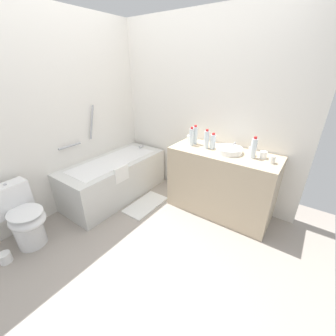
{
  "coord_description": "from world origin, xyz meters",
  "views": [
    {
      "loc": [
        -1.25,
        -1.33,
        1.74
      ],
      "look_at": [
        0.64,
        0.01,
        0.63
      ],
      "focal_mm": 22.79,
      "sensor_mm": 36.0,
      "label": 1
    }
  ],
  "objects_px": {
    "water_bottle_1": "(195,135)",
    "drinking_glass_2": "(272,159)",
    "toilet": "(23,218)",
    "water_bottle_2": "(213,141)",
    "bathtub": "(115,177)",
    "water_bottle_3": "(191,137)",
    "sink_faucet": "(235,146)",
    "water_bottle_0": "(254,148)",
    "water_bottle_4": "(206,139)",
    "drinking_glass_0": "(263,155)",
    "bath_mat": "(146,204)",
    "drinking_glass_3": "(190,139)",
    "drinking_glass_1": "(251,151)",
    "sink_basin": "(229,150)",
    "toilet_paper_roll": "(5,258)"
  },
  "relations": [
    {
      "from": "water_bottle_1",
      "to": "drinking_glass_2",
      "type": "bearing_deg",
      "value": -94.18
    },
    {
      "from": "toilet",
      "to": "water_bottle_2",
      "type": "relative_size",
      "value": 3.52
    },
    {
      "from": "water_bottle_2",
      "to": "bathtub",
      "type": "bearing_deg",
      "value": 113.62
    },
    {
      "from": "bathtub",
      "to": "water_bottle_3",
      "type": "relative_size",
      "value": 6.38
    },
    {
      "from": "sink_faucet",
      "to": "water_bottle_0",
      "type": "height_order",
      "value": "water_bottle_0"
    },
    {
      "from": "water_bottle_4",
      "to": "water_bottle_0",
      "type": "bearing_deg",
      "value": -88.25
    },
    {
      "from": "water_bottle_0",
      "to": "drinking_glass_0",
      "type": "xyz_separation_m",
      "value": [
        0.06,
        -0.1,
        -0.07
      ]
    },
    {
      "from": "drinking_glass_2",
      "to": "toilet",
      "type": "bearing_deg",
      "value": 131.22
    },
    {
      "from": "drinking_glass_0",
      "to": "drinking_glass_2",
      "type": "distance_m",
      "value": 0.14
    },
    {
      "from": "water_bottle_1",
      "to": "sink_faucet",
      "type": "bearing_deg",
      "value": -73.85
    },
    {
      "from": "sink_faucet",
      "to": "drinking_glass_0",
      "type": "bearing_deg",
      "value": -108.71
    },
    {
      "from": "water_bottle_3",
      "to": "bath_mat",
      "type": "relative_size",
      "value": 0.38
    },
    {
      "from": "toilet",
      "to": "drinking_glass_3",
      "type": "xyz_separation_m",
      "value": [
        1.77,
        -0.91,
        0.55
      ]
    },
    {
      "from": "drinking_glass_1",
      "to": "water_bottle_2",
      "type": "bearing_deg",
      "value": 96.53
    },
    {
      "from": "toilet",
      "to": "drinking_glass_3",
      "type": "distance_m",
      "value": 2.07
    },
    {
      "from": "bath_mat",
      "to": "water_bottle_3",
      "type": "bearing_deg",
      "value": -43.59
    },
    {
      "from": "toilet",
      "to": "water_bottle_3",
      "type": "xyz_separation_m",
      "value": [
        1.69,
        -0.98,
        0.61
      ]
    },
    {
      "from": "sink_faucet",
      "to": "drinking_glass_3",
      "type": "bearing_deg",
      "value": 103.46
    },
    {
      "from": "water_bottle_2",
      "to": "bath_mat",
      "type": "height_order",
      "value": "water_bottle_2"
    },
    {
      "from": "sink_basin",
      "to": "water_bottle_2",
      "type": "bearing_deg",
      "value": 85.53
    },
    {
      "from": "water_bottle_1",
      "to": "drinking_glass_1",
      "type": "distance_m",
      "value": 0.71
    },
    {
      "from": "water_bottle_4",
      "to": "drinking_glass_0",
      "type": "distance_m",
      "value": 0.66
    },
    {
      "from": "sink_basin",
      "to": "drinking_glass_2",
      "type": "relative_size",
      "value": 3.8
    },
    {
      "from": "bathtub",
      "to": "sink_basin",
      "type": "bearing_deg",
      "value": -70.21
    },
    {
      "from": "water_bottle_4",
      "to": "drinking_glass_0",
      "type": "xyz_separation_m",
      "value": [
        0.07,
        -0.65,
        -0.07
      ]
    },
    {
      "from": "drinking_glass_3",
      "to": "toilet_paper_roll",
      "type": "bearing_deg",
      "value": 157.46
    },
    {
      "from": "sink_basin",
      "to": "water_bottle_4",
      "type": "relative_size",
      "value": 1.28
    },
    {
      "from": "drinking_glass_0",
      "to": "sink_basin",
      "type": "bearing_deg",
      "value": 99.47
    },
    {
      "from": "water_bottle_3",
      "to": "drinking_glass_2",
      "type": "relative_size",
      "value": 2.98
    },
    {
      "from": "sink_faucet",
      "to": "water_bottle_0",
      "type": "xyz_separation_m",
      "value": [
        -0.18,
        -0.26,
        0.08
      ]
    },
    {
      "from": "water_bottle_0",
      "to": "toilet_paper_roll",
      "type": "bearing_deg",
      "value": 140.16
    },
    {
      "from": "drinking_glass_1",
      "to": "water_bottle_1",
      "type": "bearing_deg",
      "value": 91.86
    },
    {
      "from": "sink_faucet",
      "to": "drinking_glass_2",
      "type": "bearing_deg",
      "value": -113.79
    },
    {
      "from": "bath_mat",
      "to": "drinking_glass_0",
      "type": "bearing_deg",
      "value": -67.17
    },
    {
      "from": "water_bottle_2",
      "to": "bath_mat",
      "type": "distance_m",
      "value": 1.25
    },
    {
      "from": "sink_basin",
      "to": "water_bottle_2",
      "type": "relative_size",
      "value": 1.54
    },
    {
      "from": "water_bottle_1",
      "to": "water_bottle_2",
      "type": "relative_size",
      "value": 1.26
    },
    {
      "from": "sink_basin",
      "to": "drinking_glass_3",
      "type": "xyz_separation_m",
      "value": [
        0.05,
        0.56,
        0.02
      ]
    },
    {
      "from": "bathtub",
      "to": "bath_mat",
      "type": "distance_m",
      "value": 0.6
    },
    {
      "from": "bath_mat",
      "to": "toilet_paper_roll",
      "type": "distance_m",
      "value": 1.6
    },
    {
      "from": "water_bottle_4",
      "to": "drinking_glass_0",
      "type": "relative_size",
      "value": 3.09
    },
    {
      "from": "water_bottle_2",
      "to": "water_bottle_3",
      "type": "height_order",
      "value": "water_bottle_3"
    },
    {
      "from": "bath_mat",
      "to": "drinking_glass_1",
      "type": "bearing_deg",
      "value": -64.5
    },
    {
      "from": "sink_basin",
      "to": "bath_mat",
      "type": "relative_size",
      "value": 0.48
    },
    {
      "from": "drinking_glass_3",
      "to": "bath_mat",
      "type": "relative_size",
      "value": 0.16
    },
    {
      "from": "water_bottle_3",
      "to": "drinking_glass_0",
      "type": "height_order",
      "value": "water_bottle_3"
    },
    {
      "from": "sink_faucet",
      "to": "toilet_paper_roll",
      "type": "xyz_separation_m",
      "value": [
        -2.17,
        1.4,
        -0.81
      ]
    },
    {
      "from": "toilet_paper_roll",
      "to": "sink_faucet",
      "type": "bearing_deg",
      "value": -32.82
    },
    {
      "from": "drinking_glass_0",
      "to": "water_bottle_1",
      "type": "bearing_deg",
      "value": 91.06
    },
    {
      "from": "drinking_glass_1",
      "to": "bathtub",
      "type": "bearing_deg",
      "value": 109.36
    }
  ]
}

